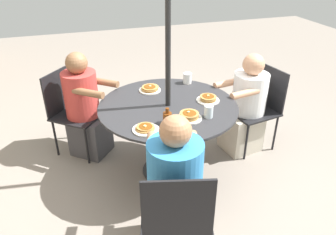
{
  "coord_description": "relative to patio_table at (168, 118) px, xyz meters",
  "views": [
    {
      "loc": [
        -2.58,
        0.82,
        2.13
      ],
      "look_at": [
        0.0,
        0.0,
        0.63
      ],
      "focal_mm": 35.0,
      "sensor_mm": 36.0,
      "label": 1
    }
  ],
  "objects": [
    {
      "name": "coffee_cup",
      "position": [
        0.44,
        -0.36,
        0.19
      ],
      "size": [
        0.09,
        0.09,
        0.11
      ],
      "color": "white",
      "rests_on": "patio_table"
    },
    {
      "name": "ground_plane",
      "position": [
        0.0,
        0.0,
        -0.62
      ],
      "size": [
        12.0,
        12.0,
        0.0
      ],
      "primitive_type": "plane",
      "color": "gray"
    },
    {
      "name": "patio_chair_north",
      "position": [
        0.72,
        0.87,
        -0.1
      ],
      "size": [
        0.66,
        0.66,
        0.91
      ],
      "rotation": [
        0.0,
        0.0,
        -3.83
      ],
      "color": "black",
      "rests_on": "ground"
    },
    {
      "name": "umbrella_pole",
      "position": [
        0.0,
        0.0,
        0.6
      ],
      "size": [
        0.05,
        0.05,
        2.44
      ],
      "primitive_type": "cylinder",
      "color": "black",
      "rests_on": "ground"
    },
    {
      "name": "drinking_glass_a",
      "position": [
        -0.32,
        -0.26,
        0.19
      ],
      "size": [
        0.08,
        0.08,
        0.11
      ],
      "primitive_type": "cylinder",
      "color": "silver",
      "rests_on": "patio_table"
    },
    {
      "name": "diner_east",
      "position": [
        -0.91,
        0.24,
        -0.09
      ],
      "size": [
        0.56,
        0.48,
        1.17
      ],
      "rotation": [
        0.0,
        0.0,
        -1.83
      ],
      "color": "gray",
      "rests_on": "ground"
    },
    {
      "name": "patio_table",
      "position": [
        0.0,
        0.0,
        0.0
      ],
      "size": [
        1.3,
        1.3,
        0.76
      ],
      "color": "#28282B",
      "rests_on": "ground"
    },
    {
      "name": "patio_chair_south",
      "position": [
        0.18,
        -1.11,
        -0.1
      ],
      "size": [
        0.54,
        0.54,
        0.91
      ],
      "rotation": [
        0.0,
        0.0,
        0.16
      ],
      "color": "black",
      "rests_on": "ground"
    },
    {
      "name": "pancake_plate_c",
      "position": [
        -0.03,
        -0.39,
        0.16
      ],
      "size": [
        0.22,
        0.22,
        0.06
      ],
      "color": "silver",
      "rests_on": "patio_table"
    },
    {
      "name": "pancake_plate_d",
      "position": [
        0.36,
        0.08,
        0.16
      ],
      "size": [
        0.22,
        0.22,
        0.06
      ],
      "color": "silver",
      "rests_on": "patio_table"
    },
    {
      "name": "diner_south",
      "position": [
        0.15,
        -0.93,
        -0.12
      ],
      "size": [
        0.43,
        0.56,
        1.11
      ],
      "rotation": [
        0.0,
        0.0,
        0.16
      ],
      "color": "beige",
      "rests_on": "ground"
    },
    {
      "name": "syrup_bottle",
      "position": [
        -0.33,
        0.11,
        0.19
      ],
      "size": [
        0.1,
        0.07,
        0.15
      ],
      "color": "#602D0F",
      "rests_on": "patio_table"
    },
    {
      "name": "pancake_plate_a",
      "position": [
        -0.37,
        0.31,
        0.15
      ],
      "size": [
        0.22,
        0.22,
        0.05
      ],
      "color": "silver",
      "rests_on": "patio_table"
    },
    {
      "name": "patio_chair_east",
      "position": [
        -1.09,
        0.29,
        -0.1
      ],
      "size": [
        0.58,
        0.58,
        0.91
      ],
      "rotation": [
        0.0,
        0.0,
        -1.83
      ],
      "color": "black",
      "rests_on": "ground"
    },
    {
      "name": "diner_north",
      "position": [
        0.6,
        0.73,
        -0.1
      ],
      "size": [
        0.58,
        0.6,
        1.15
      ],
      "rotation": [
        0.0,
        0.0,
        -3.83
      ],
      "color": "#3D3D42",
      "rests_on": "ground"
    },
    {
      "name": "pancake_plate_b",
      "position": [
        -0.3,
        -0.1,
        0.16
      ],
      "size": [
        0.22,
        0.22,
        0.07
      ],
      "color": "silver",
      "rests_on": "patio_table"
    }
  ]
}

